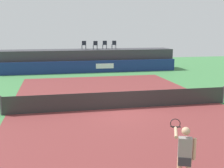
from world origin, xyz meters
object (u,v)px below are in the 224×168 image
at_px(spectator_chair_center, 105,44).
at_px(tennis_player, 184,156).
at_px(spectator_chair_far_left, 84,45).
at_px(spectator_chair_left, 95,45).
at_px(spectator_chair_right, 114,44).
at_px(tennis_ball, 190,98).
at_px(net_post_near, 1,106).
at_px(net_post_far, 223,95).

distance_m(spectator_chair_center, tennis_player, 23.90).
xyz_separation_m(spectator_chair_far_left, spectator_chair_left, (1.12, -0.51, 0.00)).
height_order(spectator_chair_left, tennis_player, spectator_chair_left).
height_order(spectator_chair_right, tennis_ball, spectator_chair_right).
bearing_deg(net_post_near, spectator_chair_left, 64.75).
relative_size(spectator_chair_center, tennis_ball, 13.06).
bearing_deg(net_post_far, spectator_chair_center, 105.38).
relative_size(spectator_chair_left, spectator_chair_right, 1.00).
xyz_separation_m(spectator_chair_far_left, net_post_far, (6.47, -15.48, -2.19)).
height_order(spectator_chair_left, spectator_chair_center, same).
bearing_deg(spectator_chair_left, tennis_player, -92.67).
bearing_deg(net_post_near, spectator_chair_far_left, 69.02).
height_order(net_post_near, tennis_ball, net_post_near).
relative_size(spectator_chair_center, net_post_far, 0.89).
xyz_separation_m(spectator_chair_left, tennis_ball, (3.91, -13.64, -2.66)).
bearing_deg(spectator_chair_right, tennis_player, -97.57).
height_order(spectator_chair_left, tennis_ball, spectator_chair_left).
distance_m(net_post_near, tennis_ball, 11.06).
height_order(spectator_chair_left, spectator_chair_right, same).
bearing_deg(spectator_chair_right, net_post_near, -120.75).
relative_size(spectator_chair_right, tennis_ball, 13.06).
bearing_deg(spectator_chair_center, spectator_chair_far_left, -179.67).
height_order(net_post_far, tennis_ball, net_post_far).
bearing_deg(net_post_near, spectator_chair_center, 62.28).
bearing_deg(spectator_chair_far_left, tennis_ball, -70.41).
height_order(spectator_chair_far_left, spectator_chair_left, same).
bearing_deg(spectator_chair_far_left, tennis_player, -89.90).
height_order(spectator_chair_right, net_post_near, spectator_chair_right).
distance_m(spectator_chair_far_left, spectator_chair_left, 1.23).
bearing_deg(net_post_far, net_post_near, 180.00).
relative_size(tennis_player, tennis_ball, 26.03).
relative_size(spectator_chair_left, tennis_ball, 13.06).
distance_m(spectator_chair_far_left, tennis_player, 23.79).
bearing_deg(tennis_ball, net_post_far, -42.78).
bearing_deg(net_post_far, spectator_chair_far_left, 112.68).
xyz_separation_m(net_post_near, tennis_player, (5.97, -8.25, 0.46)).
distance_m(spectator_chair_center, spectator_chair_right, 0.98).
relative_size(net_post_near, net_post_far, 1.00).
height_order(spectator_chair_far_left, net_post_near, spectator_chair_far_left).
distance_m(spectator_chair_far_left, spectator_chair_right, 3.18).
bearing_deg(net_post_near, tennis_player, -54.10).
xyz_separation_m(spectator_chair_far_left, tennis_ball, (5.04, -14.15, -2.66)).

